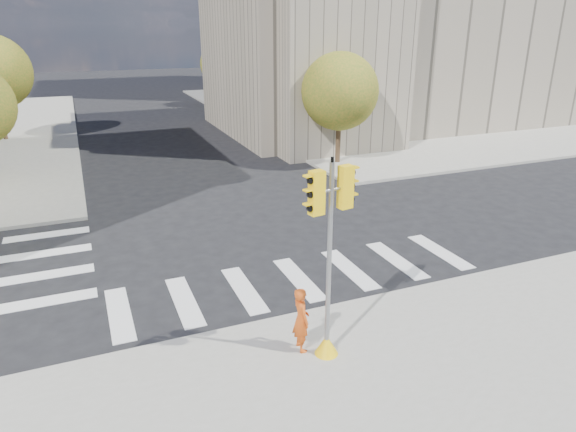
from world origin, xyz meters
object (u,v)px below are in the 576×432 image
object	(u,v)px
photographer	(301,319)
lamp_near	(317,75)
traffic_signal	(329,277)
lamp_far	(246,60)

from	to	relation	value
photographer	lamp_near	bearing A→B (deg)	-24.42
traffic_signal	lamp_near	bearing A→B (deg)	54.96
traffic_signal	photographer	size ratio (longest dim) A/B	2.94
traffic_signal	lamp_far	bearing A→B (deg)	64.46
lamp_far	traffic_signal	world-z (taller)	lamp_far
lamp_near	traffic_signal	size ratio (longest dim) A/B	1.69
lamp_far	photographer	world-z (taller)	lamp_far
traffic_signal	photographer	world-z (taller)	traffic_signal
lamp_far	photographer	size ratio (longest dim) A/B	4.98
lamp_near	lamp_far	world-z (taller)	same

